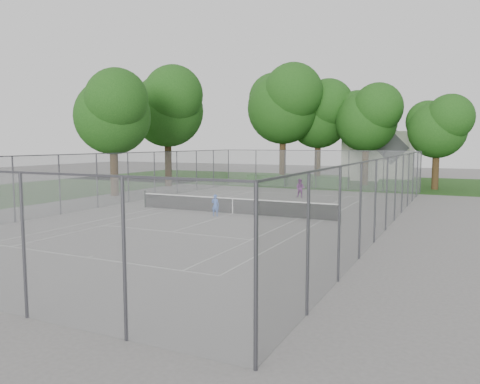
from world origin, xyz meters
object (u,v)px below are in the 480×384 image
at_px(tennis_net, 233,205).
at_px(house, 379,148).
at_px(girl_player, 215,205).
at_px(woman_player, 300,188).

height_order(tennis_net, house, house).
relative_size(tennis_net, girl_player, 10.27).
distance_m(house, girl_player, 32.01).
relative_size(tennis_net, house, 1.42).
relative_size(house, girl_player, 7.21).
relative_size(house, woman_player, 6.22).
bearing_deg(girl_player, house, -101.68).
bearing_deg(girl_player, tennis_net, -117.90).
xyz_separation_m(house, woman_player, (-2.34, -20.92, -2.91)).
bearing_deg(house, girl_player, -96.98).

